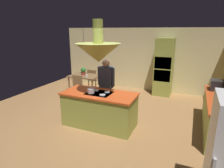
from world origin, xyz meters
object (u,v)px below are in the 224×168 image
Objects in this scene: canister_tea at (223,98)px; cooking_pot_on_cooktop at (91,91)px; canister_sugar at (224,100)px; chair_by_back_wall at (93,78)px; potted_plant_on_table at (83,71)px; microwave_on_counter at (220,85)px; kitchen_island at (99,109)px; chair_facing_island at (76,86)px; cup_on_table at (86,76)px; dining_table at (85,78)px; oven_tower at (164,67)px; person_at_island at (106,84)px.

canister_tea reaches higher than cooking_pot_on_cooktop.
canister_sugar is at bearing -90.00° from canister_tea.
chair_by_back_wall is 2.90× the size of potted_plant_on_table.
canister_tea is at bearing -90.00° from microwave_on_counter.
kitchen_island is 2.20× the size of chair_by_back_wall.
microwave_on_counter is at bearing 0.09° from chair_facing_island.
chair_by_back_wall is (-1.70, 2.74, 0.05)m from kitchen_island.
cup_on_table is 0.50× the size of cooking_pot_on_cooktop.
microwave_on_counter is (4.54, -0.63, 0.39)m from dining_table.
kitchen_island is 0.88× the size of oven_tower.
oven_tower reaches higher than canister_sugar.
kitchen_island is 3.22m from chair_by_back_wall.
kitchen_island is at bearing 39.09° from cooking_pot_on_cooktop.
chair_by_back_wall is (-2.80, -0.50, -0.59)m from oven_tower.
dining_table is 6.37× the size of cooking_pot_on_cooktop.
dining_table is 3.82× the size of potted_plant_on_table.
dining_table is 2.73m from cooking_pot_on_cooktop.
oven_tower is 2.90m from chair_by_back_wall.
chair_facing_island is at bearing 167.11° from canister_sugar.
potted_plant_on_table is at bearing 97.20° from chair_facing_island.
potted_plant_on_table reaches higher than chair_facing_island.
kitchen_island is 4.17× the size of microwave_on_counter.
person_at_island is 2.99m from canister_sugar.
chair_facing_island is 0.56m from cup_on_table.
chair_by_back_wall reaches higher than cup_on_table.
person_at_island is at bearing 174.48° from canister_sugar.
chair_by_back_wall reaches higher than dining_table.
cooking_pot_on_cooktop is (1.54, -1.59, 0.48)m from chair_facing_island.
cup_on_table is 0.20× the size of microwave_on_counter.
microwave_on_counter is at bearing 28.05° from cooking_pot_on_cooktop.
microwave_on_counter reaches higher than canister_tea.
cooking_pot_on_cooktop is at bearing -151.95° from microwave_on_counter.
dining_table is 6.43× the size of canister_sugar.
dining_table is 1.32× the size of chair_by_back_wall.
potted_plant_on_table is at bearing 171.89° from microwave_on_counter.
canister_tea is (4.35, -1.29, 0.17)m from cup_on_table.
cooking_pot_on_cooktop is at bearing -110.48° from oven_tower.
chair_by_back_wall is 5.12m from canister_sugar.
cup_on_table is at bearing 174.45° from microwave_on_counter.
potted_plant_on_table is at bearing 139.34° from person_at_island.
potted_plant_on_table reaches higher than cooking_pot_on_cooktop.
microwave_on_counter is at bearing 27.35° from kitchen_island.
oven_tower is 7.26× the size of potted_plant_on_table.
kitchen_island is 13.02× the size of canister_tea.
dining_table is 0.69× the size of person_at_island.
dining_table is 0.28m from potted_plant_on_table.
canister_tea is at bearing 11.98° from kitchen_island.
chair_by_back_wall is at bearing 82.15° from potted_plant_on_table.
dining_table is 7.78× the size of canister_tea.
oven_tower is 1.31× the size of person_at_island.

